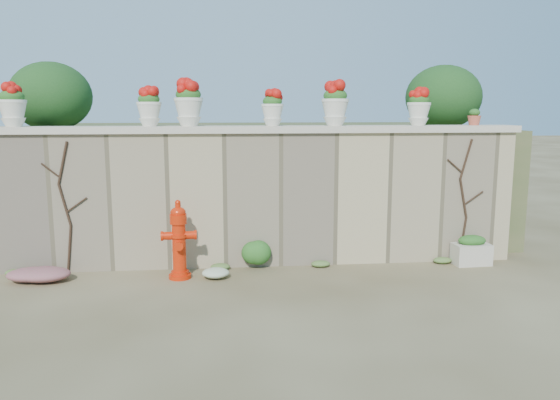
{
  "coord_description": "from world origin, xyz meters",
  "views": [
    {
      "loc": [
        -0.41,
        -6.32,
        2.35
      ],
      "look_at": [
        0.38,
        1.4,
        1.05
      ],
      "focal_mm": 35.0,
      "sensor_mm": 36.0,
      "label": 1
    }
  ],
  "objects": [
    {
      "name": "wall_cap",
      "position": [
        0.0,
        1.8,
        2.05
      ],
      "size": [
        8.1,
        0.52,
        0.1
      ],
      "primitive_type": "cube",
      "color": "beige",
      "rests_on": "stone_wall"
    },
    {
      "name": "vine_right",
      "position": [
        3.23,
        1.58,
        0.99
      ],
      "size": [
        0.6,
        0.04,
        1.91
      ],
      "color": "black",
      "rests_on": "ground"
    },
    {
      "name": "planter_box",
      "position": [
        3.31,
        1.41,
        0.21
      ],
      "size": [
        0.57,
        0.35,
        0.46
      ],
      "rotation": [
        0.0,
        0.0,
        0.05
      ],
      "color": "beige",
      "rests_on": "ground"
    },
    {
      "name": "urn_pot_3",
      "position": [
        0.3,
        1.8,
        2.36
      ],
      "size": [
        0.33,
        0.33,
        0.52
      ],
      "color": "silver",
      "rests_on": "wall_cap"
    },
    {
      "name": "urn_pot_4",
      "position": [
        1.24,
        1.8,
        2.42
      ],
      "size": [
        0.41,
        0.41,
        0.64
      ],
      "color": "silver",
      "rests_on": "wall_cap"
    },
    {
      "name": "back_shrub_left",
      "position": [
        -3.2,
        3.0,
        2.55
      ],
      "size": [
        1.3,
        1.3,
        1.1
      ],
      "primitive_type": "ellipsoid",
      "color": "#143814",
      "rests_on": "raised_fill"
    },
    {
      "name": "urn_pot_1",
      "position": [
        -1.48,
        1.8,
        2.38
      ],
      "size": [
        0.36,
        0.36,
        0.56
      ],
      "color": "silver",
      "rests_on": "wall_cap"
    },
    {
      "name": "urn_pot_0",
      "position": [
        -3.37,
        1.8,
        2.4
      ],
      "size": [
        0.39,
        0.39,
        0.61
      ],
      "color": "silver",
      "rests_on": "wall_cap"
    },
    {
      "name": "urn_pot_5",
      "position": [
        2.53,
        1.8,
        2.38
      ],
      "size": [
        0.36,
        0.36,
        0.56
      ],
      "color": "silver",
      "rests_on": "wall_cap"
    },
    {
      "name": "back_shrub_right",
      "position": [
        3.4,
        3.0,
        2.55
      ],
      "size": [
        1.3,
        1.3,
        1.1
      ],
      "primitive_type": "ellipsoid",
      "color": "#143814",
      "rests_on": "raised_fill"
    },
    {
      "name": "vine_left",
      "position": [
        -2.67,
        1.58,
        0.99
      ],
      "size": [
        0.6,
        0.04,
        1.91
      ],
      "color": "black",
      "rests_on": "ground"
    },
    {
      "name": "stone_wall",
      "position": [
        0.0,
        1.8,
        1.0
      ],
      "size": [
        8.0,
        0.4,
        2.0
      ],
      "primitive_type": "cube",
      "color": "tan",
      "rests_on": "ground"
    },
    {
      "name": "fire_hydrant",
      "position": [
        -1.06,
        1.16,
        0.56
      ],
      "size": [
        0.48,
        0.34,
        1.11
      ],
      "rotation": [
        0.0,
        0.0,
        0.06
      ],
      "color": "red",
      "rests_on": "ground"
    },
    {
      "name": "magenta_clump",
      "position": [
        -2.99,
        1.23,
        0.12
      ],
      "size": [
        0.93,
        0.62,
        0.25
      ],
      "primitive_type": "ellipsoid",
      "color": "#B62469",
      "rests_on": "ground"
    },
    {
      "name": "green_shrub",
      "position": [
        0.01,
        1.55,
        0.28
      ],
      "size": [
        0.58,
        0.52,
        0.55
      ],
      "primitive_type": "ellipsoid",
      "color": "#1E5119",
      "rests_on": "ground"
    },
    {
      "name": "white_flowers",
      "position": [
        -0.51,
        1.04,
        0.1
      ],
      "size": [
        0.53,
        0.43,
        0.19
      ],
      "primitive_type": "ellipsoid",
      "color": "white",
      "rests_on": "ground"
    },
    {
      "name": "raised_fill",
      "position": [
        0.0,
        5.0,
        1.0
      ],
      "size": [
        9.0,
        6.0,
        2.0
      ],
      "primitive_type": "cube",
      "color": "#384C23",
      "rests_on": "ground"
    },
    {
      "name": "ground",
      "position": [
        0.0,
        0.0,
        0.0
      ],
      "size": [
        80.0,
        80.0,
        0.0
      ],
      "primitive_type": "plane",
      "color": "#4F4127",
      "rests_on": "ground"
    },
    {
      "name": "terracotta_pot",
      "position": [
        3.42,
        1.8,
        2.21
      ],
      "size": [
        0.2,
        0.2,
        0.24
      ],
      "color": "#BB5139",
      "rests_on": "wall_cap"
    },
    {
      "name": "urn_pot_2",
      "position": [
        -0.92,
        1.8,
        2.43
      ],
      "size": [
        0.42,
        0.42,
        0.66
      ],
      "color": "silver",
      "rests_on": "wall_cap"
    }
  ]
}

